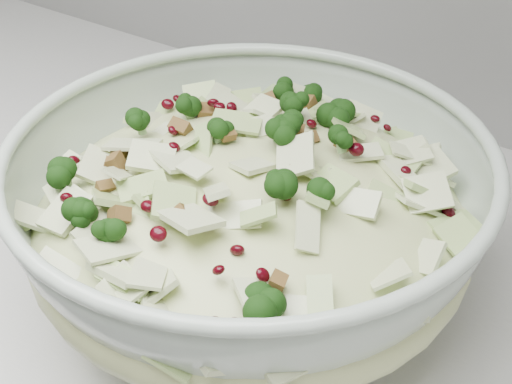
# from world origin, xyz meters

# --- Properties ---
(mixing_bowl) EXTENTS (0.50, 0.50, 0.16)m
(mixing_bowl) POSITION_xyz_m (0.71, 1.60, 0.98)
(mixing_bowl) COLOR #A6B6A6
(mixing_bowl) RESTS_ON counter
(salad) EXTENTS (0.38, 0.38, 0.16)m
(salad) POSITION_xyz_m (0.71, 1.60, 1.01)
(salad) COLOR beige
(salad) RESTS_ON mixing_bowl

